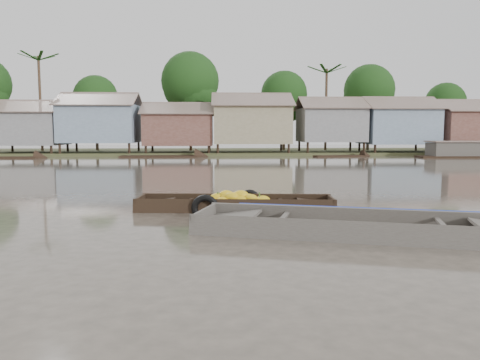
{
  "coord_description": "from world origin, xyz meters",
  "views": [
    {
      "loc": [
        -0.48,
        -11.52,
        2.09
      ],
      "look_at": [
        0.11,
        0.72,
        0.8
      ],
      "focal_mm": 35.0,
      "sensor_mm": 36.0,
      "label": 1
    }
  ],
  "objects": [
    {
      "name": "distant_boats",
      "position": [
        13.72,
        23.78,
        0.22
      ],
      "size": [
        46.47,
        15.55,
        1.38
      ],
      "color": "black",
      "rests_on": "ground"
    },
    {
      "name": "riverbank",
      "position": [
        3.03,
        31.86,
        3.07
      ],
      "size": [
        120.0,
        12.47,
        10.22
      ],
      "color": "#384723",
      "rests_on": "ground"
    },
    {
      "name": "banana_boat",
      "position": [
        -0.08,
        0.78,
        0.13
      ],
      "size": [
        5.29,
        1.66,
        0.74
      ],
      "rotation": [
        0.0,
        0.0,
        -0.08
      ],
      "color": "black",
      "rests_on": "ground"
    },
    {
      "name": "viewer_boat",
      "position": [
        2.42,
        -2.32,
        0.04
      ],
      "size": [
        6.94,
        3.57,
        0.54
      ],
      "rotation": [
        0.0,
        0.0,
        -0.28
      ],
      "color": "#443E39",
      "rests_on": "ground"
    },
    {
      "name": "ground",
      "position": [
        0.0,
        0.0,
        0.0
      ],
      "size": [
        120.0,
        120.0,
        0.0
      ],
      "primitive_type": "plane",
      "color": "#463F35",
      "rests_on": "ground"
    }
  ]
}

